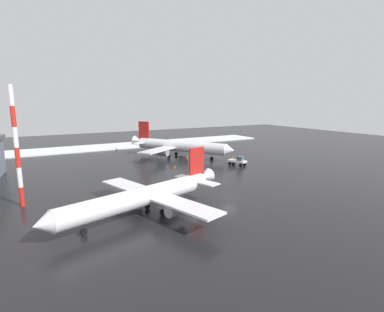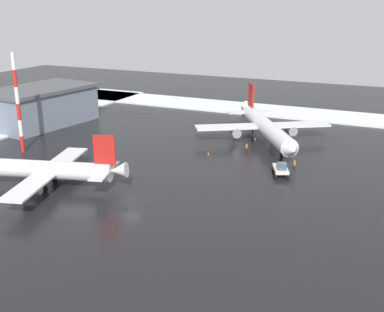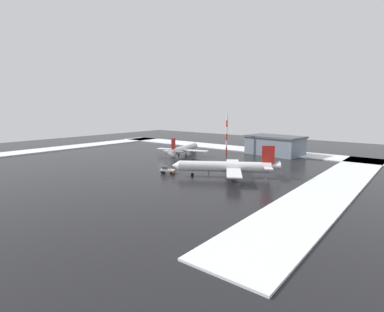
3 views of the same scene
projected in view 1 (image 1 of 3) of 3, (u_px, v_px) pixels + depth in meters
ground_plane at (229, 196)px, 52.70m from camera, size 240.00×240.00×0.00m
snow_bank_left at (120, 146)px, 110.02m from camera, size 14.00×116.00×0.40m
airplane_foreground_jet at (178, 146)px, 88.64m from camera, size 30.46×26.12×10.16m
airplane_far_rear at (145, 196)px, 43.35m from camera, size 24.52×29.15×8.82m
pushback_tug at (238, 161)px, 77.26m from camera, size 5.09×3.80×2.50m
ground_crew_near_tug at (187, 159)px, 81.65m from camera, size 0.36×0.36×1.71m
ground_crew_by_nose_gear at (233, 159)px, 81.43m from camera, size 0.36×0.36×1.71m
antenna_mast at (17, 147)px, 45.86m from camera, size 0.70×0.70×18.95m
traffic_cone_near_nose at (175, 167)px, 74.90m from camera, size 0.36×0.36×0.55m
traffic_cone_mid_line at (151, 152)px, 96.62m from camera, size 0.36×0.36×0.55m
traffic_cone_wingtip_side at (169, 156)px, 88.94m from camera, size 0.36×0.36×0.55m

